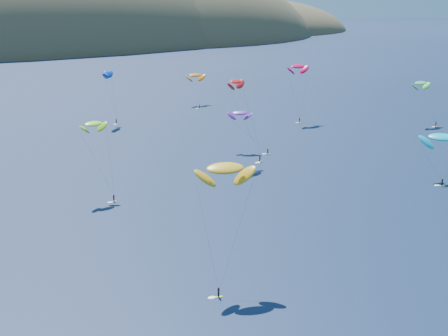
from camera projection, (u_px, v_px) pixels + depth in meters
island at (23, 54)px, 591.35m from camera, size 730.00×300.00×210.00m
kitesurfer_2 at (225, 168)px, 114.93m from camera, size 11.83×11.31×24.85m
kitesurfer_3 at (93, 124)px, 162.61m from camera, size 8.11×11.16×21.35m
kitesurfer_4 at (107, 72)px, 246.63m from camera, size 8.21×9.33×23.01m
kitesurfer_5 at (442, 137)px, 177.36m from camera, size 12.10×12.49×15.66m
kitesurfer_6 at (240, 113)px, 208.52m from camera, size 10.53×13.66×14.91m
kitesurfer_8 at (298, 66)px, 250.88m from camera, size 10.29×7.18×24.91m
kitesurfer_9 at (236, 82)px, 192.73m from camera, size 11.23×10.08×27.61m
kitesurfer_11 at (195, 75)px, 288.89m from camera, size 10.11×14.37×16.07m
kitesurfer_13 at (421, 83)px, 246.87m from camera, size 9.06×10.16×18.84m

